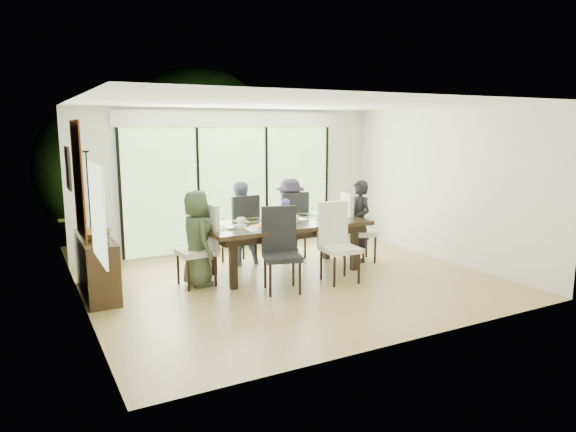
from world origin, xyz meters
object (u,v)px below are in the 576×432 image
vase (286,217)px  bowl (96,235)px  person_far_left (239,223)px  chair_right_end (360,227)px  cup_a (241,221)px  cup_c (323,214)px  person_left_end (197,238)px  person_right_end (359,221)px  sideboard (97,266)px  chair_near_right (340,243)px  cup_b (296,219)px  chair_left_end (196,245)px  table_top (285,224)px  chair_far_right (290,224)px  chair_near_left (282,250)px  chair_far_left (239,229)px  laptop (239,227)px  person_far_right (290,218)px

vase → bowl: size_ratio=0.30×
person_far_left → chair_right_end: bearing=160.4°
cup_a → cup_c: (1.50, -0.05, 0.00)m
person_left_end → person_right_end: 2.96m
sideboard → person_right_end: bearing=-3.3°
chair_near_right → person_left_end: size_ratio=0.85×
cup_b → chair_left_end: bearing=176.5°
table_top → chair_right_end: 1.51m
bowl → chair_left_end: bearing=-6.2°
chair_near_right → bowl: chair_near_right is taller
chair_far_right → sideboard: size_ratio=0.83×
table_top → chair_near_left: size_ratio=2.18×
chair_far_left → cup_c: (1.25, -0.75, 0.28)m
chair_far_left → laptop: 1.06m
cup_c → cup_a: bearing=178.1°
chair_near_right → cup_a: bearing=143.6°
person_left_end → vase: 1.54m
cup_a → chair_right_end: bearing=-3.9°
chair_right_end → person_right_end: (-0.02, 0.00, 0.11)m
person_far_left → chair_far_right: bearing=-175.4°
person_right_end → bowl: size_ratio=3.26×
vase → laptop: (-0.90, -0.15, -0.05)m
person_far_right → vase: (-0.50, -0.78, 0.18)m
sideboard → chair_right_end: bearing=-3.3°
chair_far_left → laptop: (-0.40, -0.95, 0.24)m
chair_right_end → chair_near_left: (-2.00, -0.87, 0.00)m
chair_left_end → chair_far_left: size_ratio=1.00×
chair_far_left → cup_c: size_ratio=8.87×
chair_left_end → chair_near_left: bearing=44.9°
chair_near_right → table_top: bearing=123.8°
chair_left_end → chair_far_right: (2.05, 0.85, 0.00)m
person_far_left → sideboard: bearing=16.8°
laptop → cup_a: bearing=31.3°
person_right_end → bowl: person_right_end is taller
chair_right_end → person_left_end: (-2.98, 0.00, 0.11)m
table_top → person_far_left: 0.95m
person_far_left → cup_b: (0.60, -0.93, 0.17)m
person_left_end → bowl: bearing=81.4°
chair_right_end → chair_near_right: size_ratio=1.00×
laptop → cup_a: cup_a is taller
chair_far_right → person_far_left: bearing=6.3°
chair_left_end → person_left_end: bearing=86.0°
person_right_end → vase: size_ratio=10.75×
chair_near_left → cup_b: (0.65, 0.77, 0.28)m
chair_far_right → chair_near_right: (-0.05, -1.72, 0.00)m
cup_c → sideboard: size_ratio=0.09×
chair_near_left → person_right_end: (1.98, 0.87, 0.11)m
chair_far_right → chair_near_left: (-1.05, -1.72, 0.00)m
chair_left_end → bowl: 1.42m
chair_near_right → cup_a: size_ratio=8.87×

